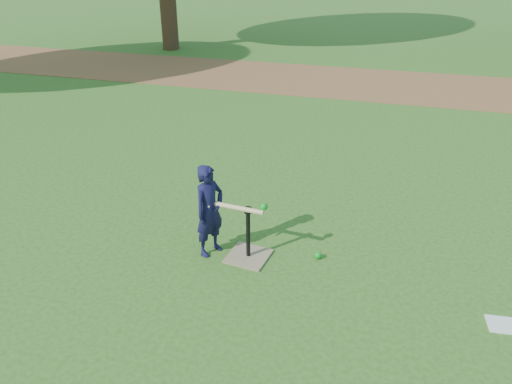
# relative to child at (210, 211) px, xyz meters

# --- Properties ---
(ground) EXTENTS (80.00, 80.00, 0.00)m
(ground) POSITION_rel_child_xyz_m (0.79, 0.21, -0.52)
(ground) COLOR #285116
(ground) RESTS_ON ground
(dirt_strip) EXTENTS (24.00, 3.00, 0.01)m
(dirt_strip) POSITION_rel_child_xyz_m (0.79, 7.71, -0.51)
(dirt_strip) COLOR brown
(dirt_strip) RESTS_ON ground
(child) EXTENTS (0.38, 0.45, 1.04)m
(child) POSITION_rel_child_xyz_m (0.00, 0.00, 0.00)
(child) COLOR black
(child) RESTS_ON ground
(wiffle_ball_ground) EXTENTS (0.08, 0.08, 0.08)m
(wiffle_ball_ground) POSITION_rel_child_xyz_m (1.16, 0.20, -0.48)
(wiffle_ball_ground) COLOR #0C881C
(wiffle_ball_ground) RESTS_ON ground
(clipboard) EXTENTS (0.32, 0.26, 0.01)m
(clipboard) POSITION_rel_child_xyz_m (2.95, -0.38, -0.51)
(clipboard) COLOR silver
(clipboard) RESTS_ON ground
(batting_tee) EXTENTS (0.48, 0.48, 0.61)m
(batting_tee) POSITION_rel_child_xyz_m (0.42, 0.01, -0.41)
(batting_tee) COLOR #847054
(batting_tee) RESTS_ON ground
(swing_action) EXTENTS (0.67, 0.13, 0.12)m
(swing_action) POSITION_rel_child_xyz_m (0.33, -0.01, 0.10)
(swing_action) COLOR tan
(swing_action) RESTS_ON ground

